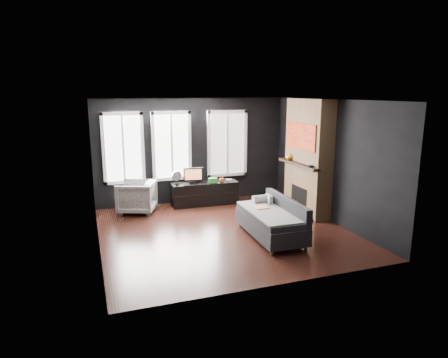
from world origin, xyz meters
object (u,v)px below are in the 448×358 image
object	(u,v)px
sofa	(271,218)
armchair	(137,195)
book	(226,176)
monitor	(193,174)
mug	(222,179)
media_console	(205,193)
mantel_vase	(289,156)

from	to	relation	value
sofa	armchair	distance (m)	3.46
book	monitor	bearing A→B (deg)	-177.44
armchair	monitor	distance (m)	1.51
mug	armchair	bearing A→B (deg)	-178.39
media_console	mug	world-z (taller)	mug
media_console	mug	size ratio (longest dim) A/B	14.04
armchair	mantel_vase	world-z (taller)	mantel_vase
monitor	sofa	bearing A→B (deg)	-67.02
book	mug	bearing A→B (deg)	-137.12
armchair	mug	size ratio (longest dim) A/B	7.03
armchair	monitor	bearing A→B (deg)	118.41
armchair	book	bearing A→B (deg)	116.68
sofa	armchair	xyz separation A→B (m)	(-2.30, 2.58, 0.03)
armchair	media_console	xyz separation A→B (m)	(1.74, 0.15, -0.13)
armchair	monitor	world-z (taller)	monitor
book	armchair	bearing A→B (deg)	-174.63
mug	mantel_vase	xyz separation A→B (m)	(1.41, -0.96, 0.67)
mantel_vase	armchair	bearing A→B (deg)	165.94
monitor	mantel_vase	distance (m)	2.45
armchair	media_console	distance (m)	1.76
sofa	mug	size ratio (longest dim) A/B	15.22
mug	mantel_vase	world-z (taller)	mantel_vase
media_console	book	size ratio (longest dim) A/B	8.49
monitor	mug	world-z (taller)	monitor
media_console	mug	distance (m)	0.57
mantel_vase	monitor	bearing A→B (deg)	153.19
armchair	media_console	bearing A→B (deg)	116.22
sofa	monitor	size ratio (longest dim) A/B	3.73
armchair	mantel_vase	bearing A→B (deg)	97.25
mug	sofa	bearing A→B (deg)	-87.53
media_console	monitor	xyz separation A→B (m)	(-0.29, 0.03, 0.51)
sofa	book	world-z (taller)	sofa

